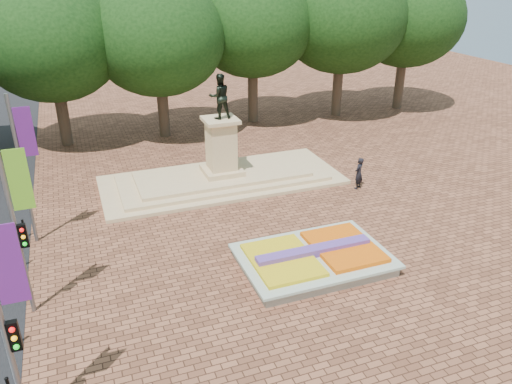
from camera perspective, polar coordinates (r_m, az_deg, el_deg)
ground at (r=23.06m, az=2.06°, el=-6.34°), size 90.00×90.00×0.00m
flower_bed at (r=21.71m, az=6.65°, el=-7.51°), size 6.30×4.30×0.91m
monument at (r=29.42m, az=-3.92°, el=2.75°), size 14.00×6.00×6.40m
tree_row_back at (r=37.88m, az=-5.33°, el=16.82°), size 44.80×8.80×10.43m
banner_poles at (r=18.81m, az=-25.68°, el=-3.21°), size 0.88×11.17×7.00m
bollard_row at (r=20.40m, az=-25.70°, el=-12.05°), size 0.12×13.12×0.98m
pedestrian at (r=29.09m, az=11.66°, el=2.11°), size 0.81×0.75×1.86m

